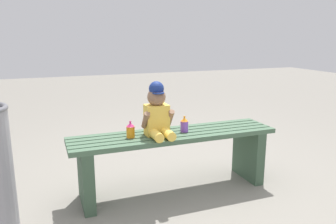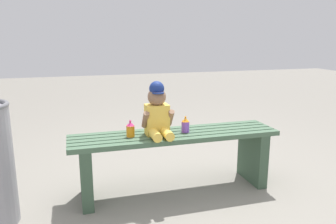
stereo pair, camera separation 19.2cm
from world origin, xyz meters
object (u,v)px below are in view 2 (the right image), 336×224
object	(u,v)px
sippy_cup_right	(185,125)
park_bench	(175,153)
sippy_cup_left	(130,129)
child_figure	(157,112)

from	to	relation	value
sippy_cup_right	park_bench	bearing A→B (deg)	-177.34
park_bench	sippy_cup_left	bearing A→B (deg)	179.36
sippy_cup_right	child_figure	bearing A→B (deg)	-174.42
child_figure	sippy_cup_right	size ratio (longest dim) A/B	3.26
park_bench	sippy_cup_left	distance (m)	0.41
park_bench	sippy_cup_right	distance (m)	0.23
park_bench	child_figure	bearing A→B (deg)	-172.76
park_bench	sippy_cup_left	size ratio (longest dim) A/B	12.92
sippy_cup_left	park_bench	bearing A→B (deg)	-0.64
child_figure	sippy_cup_left	size ratio (longest dim) A/B	3.26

